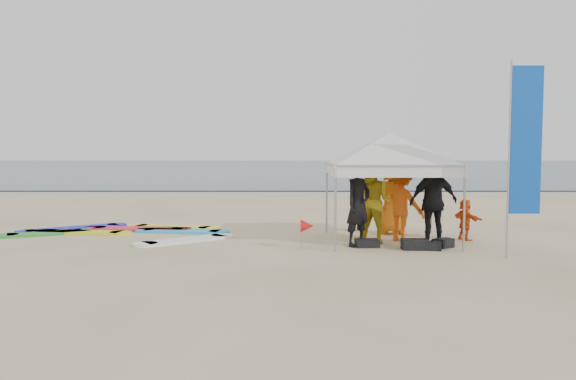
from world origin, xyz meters
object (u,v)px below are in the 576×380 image
(person_yellow, at_px, (373,202))
(person_black_b, at_px, (433,202))
(marker_pennant, at_px, (307,226))
(surfboard_spread, at_px, (126,231))
(canopy_tent, at_px, (389,134))
(person_black_a, at_px, (358,204))
(person_orange_a, at_px, (402,203))
(person_seated, at_px, (465,220))
(feather_flag, at_px, (524,142))
(person_orange_b, at_px, (391,198))

(person_yellow, relative_size, person_black_b, 0.97)
(marker_pennant, bearing_deg, surfboard_spread, 152.62)
(canopy_tent, xyz_separation_m, marker_pennant, (-1.92, -1.03, -1.99))
(person_black_a, distance_m, person_orange_a, 1.37)
(person_black_a, xyz_separation_m, surfboard_spread, (-5.71, 2.02, -0.90))
(person_seated, bearing_deg, feather_flag, 167.81)
(person_black_a, distance_m, person_yellow, 0.60)
(person_black_b, relative_size, person_seated, 2.00)
(canopy_tent, bearing_deg, person_orange_b, 76.42)
(person_black_b, bearing_deg, person_orange_a, -66.90)
(feather_flag, bearing_deg, canopy_tent, 137.35)
(feather_flag, bearing_deg, person_orange_b, 121.54)
(person_orange_a, xyz_separation_m, feather_flag, (1.91, -2.17, 1.39))
(person_orange_b, relative_size, canopy_tent, 0.48)
(person_yellow, bearing_deg, surfboard_spread, -158.34)
(person_black_b, distance_m, canopy_tent, 1.85)
(person_seated, bearing_deg, person_black_a, 85.84)
(person_orange_a, height_order, person_black_b, person_black_b)
(person_yellow, xyz_separation_m, person_orange_a, (0.72, 0.34, -0.07))
(canopy_tent, bearing_deg, person_seated, 5.44)
(person_black_b, relative_size, feather_flag, 0.51)
(person_orange_b, bearing_deg, marker_pennant, 37.49)
(person_black_a, height_order, person_yellow, person_yellow)
(person_seated, relative_size, feather_flag, 0.25)
(person_orange_b, bearing_deg, person_black_b, 102.27)
(person_black_b, height_order, person_seated, person_black_b)
(person_yellow, relative_size, canopy_tent, 0.50)
(canopy_tent, bearing_deg, feather_flag, -42.65)
(person_black_a, relative_size, person_yellow, 0.99)
(person_orange_a, xyz_separation_m, surfboard_spread, (-6.82, 1.23, -0.84))
(person_orange_a, distance_m, person_black_b, 0.90)
(person_yellow, relative_size, feather_flag, 0.49)
(feather_flag, bearing_deg, person_orange_a, 131.37)
(person_seated, xyz_separation_m, marker_pennant, (-3.76, -1.21, 0.01))
(person_black_b, bearing_deg, canopy_tent, -49.28)
(person_orange_b, height_order, surfboard_spread, person_orange_b)
(person_orange_a, relative_size, marker_pennant, 2.74)
(person_orange_b, distance_m, marker_pennant, 3.11)
(surfboard_spread, bearing_deg, feather_flag, -21.29)
(person_black_a, relative_size, person_orange_b, 1.03)
(person_black_b, distance_m, feather_flag, 2.37)
(person_black_a, distance_m, person_seated, 2.80)
(person_black_a, relative_size, marker_pennant, 2.93)
(surfboard_spread, bearing_deg, marker_pennant, -27.38)
(person_yellow, bearing_deg, person_seated, 46.39)
(canopy_tent, distance_m, marker_pennant, 2.95)
(person_orange_a, relative_size, person_black_b, 0.90)
(canopy_tent, xyz_separation_m, feather_flag, (2.24, -2.06, -0.22))
(person_orange_b, xyz_separation_m, surfboard_spread, (-6.77, 0.20, -0.88))
(person_yellow, relative_size, person_orange_a, 1.08)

